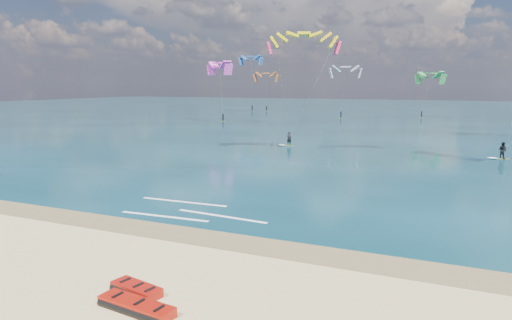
{
  "coord_description": "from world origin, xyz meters",
  "views": [
    {
      "loc": [
        13.77,
        -15.19,
        7.23
      ],
      "look_at": [
        3.73,
        8.0,
        3.01
      ],
      "focal_mm": 32.0,
      "sensor_mm": 36.0,
      "label": 1
    }
  ],
  "objects": [
    {
      "name": "ground",
      "position": [
        0.0,
        40.0,
        0.0
      ],
      "size": [
        320.0,
        320.0,
        0.0
      ],
      "primitive_type": "plane",
      "color": "tan",
      "rests_on": "ground"
    },
    {
      "name": "wet_sand_strip",
      "position": [
        0.0,
        3.0,
        0.0
      ],
      "size": [
        320.0,
        2.4,
        0.01
      ],
      "primitive_type": "cube",
      "color": "brown",
      "rests_on": "ground"
    },
    {
      "name": "sea",
      "position": [
        0.0,
        104.0,
        0.02
      ],
      "size": [
        320.0,
        200.0,
        0.04
      ],
      "primitive_type": "cube",
      "color": "#092C32",
      "rests_on": "ground"
    },
    {
      "name": "packed_kite_left",
      "position": [
        4.79,
        -4.17,
        0.0
      ],
      "size": [
        3.09,
        1.43,
        0.39
      ],
      "primitive_type": null,
      "rotation": [
        0.0,
        0.0,
        -0.12
      ],
      "color": "#A31408",
      "rests_on": "ground"
    },
    {
      "name": "packed_kite_mid",
      "position": [
        4.01,
        -3.15,
        0.0
      ],
      "size": [
        2.31,
        1.46,
        0.38
      ],
      "primitive_type": null,
      "rotation": [
        0.0,
        0.0,
        -0.2
      ],
      "color": "#A0140B",
      "rests_on": "ground"
    },
    {
      "name": "kitesurfer_main",
      "position": [
        -1.91,
        31.87,
        6.89
      ],
      "size": [
        9.94,
        9.0,
        13.53
      ],
      "rotation": [
        0.0,
        0.0,
        0.15
      ],
      "color": "#A7DF1A",
      "rests_on": "sea"
    },
    {
      "name": "shoreline_foam",
      "position": [
        0.24,
        6.51,
        0.05
      ],
      "size": [
        9.28,
        3.59,
        0.01
      ],
      "color": "white",
      "rests_on": "ground"
    },
    {
      "name": "distant_kites",
      "position": [
        -5.49,
        76.53,
        5.61
      ],
      "size": [
        73.49,
        43.39,
        14.16
      ],
      "color": "#9CA0A4",
      "rests_on": "ground"
    }
  ]
}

